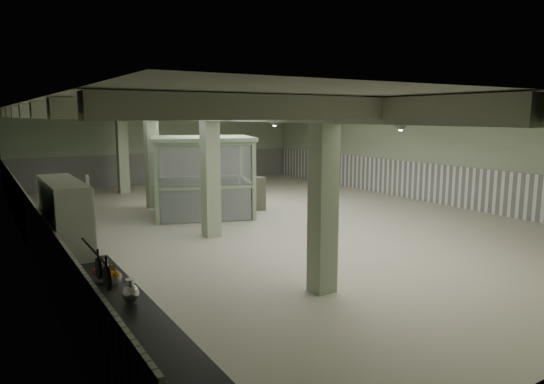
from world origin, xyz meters
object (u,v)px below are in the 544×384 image
guard_booth (202,163)px  filing_cabinet (258,193)px  walkin_cooler (67,240)px  prep_counter (121,339)px

guard_booth → filing_cabinet: bearing=13.8°
walkin_cooler → guard_booth: bearing=47.3°
prep_counter → walkin_cooler: bearing=91.5°
prep_counter → filing_cabinet: (7.09, 8.68, 0.13)m
guard_booth → filing_cabinet: (2.04, -0.17, -1.19)m
walkin_cooler → filing_cabinet: (7.17, 5.39, -0.48)m
guard_booth → walkin_cooler: bearing=-114.1°
walkin_cooler → filing_cabinet: 8.99m
prep_counter → guard_booth: (5.05, 8.85, 1.31)m
walkin_cooler → filing_cabinet: walkin_cooler is taller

